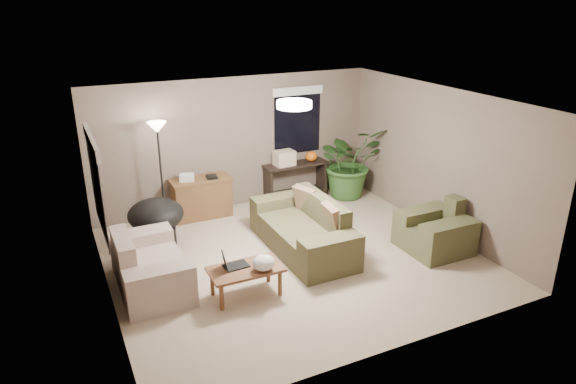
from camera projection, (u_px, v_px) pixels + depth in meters
name	position (u px, v px, depth m)	size (l,w,h in m)	color
room_shell	(294.00, 184.00, 7.64)	(5.50, 5.50, 5.50)	tan
main_sofa	(304.00, 232.00, 8.31)	(0.95, 2.20, 0.85)	#48452B
throw_pillows	(319.00, 209.00, 8.29)	(0.37, 1.39, 0.47)	#8C7251
loveseat	(149.00, 268.00, 7.19)	(0.90, 1.60, 0.85)	beige
armchair	(435.00, 232.00, 8.28)	(0.95, 1.00, 0.85)	brown
coffee_table	(246.00, 272.00, 6.98)	(1.00, 0.55, 0.42)	brown
laptop	(231.00, 263.00, 6.95)	(0.39, 0.25, 0.24)	black
plastic_bag	(263.00, 263.00, 6.87)	(0.30, 0.27, 0.21)	white
desk	(202.00, 198.00, 9.49)	(1.10, 0.50, 0.75)	brown
desk_papers	(192.00, 177.00, 9.27)	(0.70, 0.30, 0.12)	silver
console_table	(296.00, 178.00, 10.32)	(1.30, 0.40, 0.75)	black
pumpkin	(311.00, 156.00, 10.31)	(0.24, 0.24, 0.20)	orange
cardboard_box	(284.00, 158.00, 10.05)	(0.39, 0.29, 0.29)	beige
papasan_chair	(156.00, 219.00, 8.36)	(1.15, 1.15, 0.80)	black
floor_lamp	(158.00, 140.00, 8.63)	(0.32, 0.32, 1.91)	black
ceiling_fixture	(294.00, 105.00, 7.22)	(0.50, 0.50, 0.10)	white
houseplant	(349.00, 169.00, 10.42)	(1.31, 1.46, 1.14)	#2D5923
cat_scratching_post	(426.00, 223.00, 8.84)	(0.32, 0.32, 0.50)	tan
window_left	(94.00, 169.00, 6.60)	(0.05, 1.56, 1.33)	black
window_back	(298.00, 109.00, 10.06)	(1.06, 0.05, 1.33)	black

